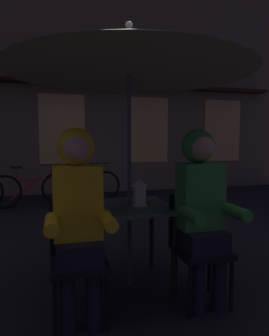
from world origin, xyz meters
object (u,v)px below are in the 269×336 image
Objects in this scene: chair_left at (78,252)px; chair_right at (197,241)px; bicycle_third at (82,186)px; person_right_hooded at (201,199)px; lantern at (139,192)px; bicycle_second at (32,189)px; book at (140,201)px; person_left_hooded at (78,206)px; patio_umbrella at (129,52)px; cafe_table at (129,216)px.

chair_right is at bearing 0.00° from chair_left.
bicycle_third is at bearing 84.66° from chair_left.
chair_right is 0.62× the size of person_right_hooded.
lantern is 0.14× the size of bicycle_second.
bicycle_second is 8.24× the size of book.
person_left_hooded reaches higher than book.
patio_umbrella reaches higher than person_left_hooded.
person_right_hooded is at bearing 0.00° from person_left_hooded.
person_left_hooded is (-0.48, -0.43, 0.21)m from cafe_table.
bicycle_second is 3.89m from book.
chair_left is 1.00× the size of chair_right.
cafe_table is at bearing 143.70° from lantern.
lantern reaches higher than chair_right.
patio_umbrella is at bearing 0.00° from cafe_table.
lantern is at bearing 137.51° from person_right_hooded.
person_left_hooded is at bearing -90.00° from chair_left.
person_left_hooded is at bearing 180.00° from person_right_hooded.
bicycle_second is (-0.61, 4.14, -0.14)m from chair_left.
book is (-0.35, 0.47, 0.26)m from chair_right.
patio_umbrella is at bearing 142.45° from chair_right.
patio_umbrella is 1.37m from person_right_hooded.
person_right_hooded reaches higher than bicycle_third.
book is (0.61, 0.47, 0.26)m from chair_left.
cafe_table is 0.20m from book.
lantern is 0.17× the size of person_right_hooded.
cafe_table is 0.53× the size of person_left_hooded.
chair_right reaches higher than cafe_table.
lantern is 1.16× the size of book.
person_right_hooded is (0.00, -0.06, 0.36)m from chair_right.
person_right_hooded is at bearing -90.00° from chair_right.
person_right_hooded is at bearing -41.57° from cafe_table.
patio_umbrella is 4.29m from bicycle_second.
patio_umbrella is 1.37× the size of bicycle_third.
person_left_hooded is 7.00× the size of book.
book is at bearing 39.59° from cafe_table.
person_right_hooded is (0.40, -0.37, -0.01)m from lantern.
person_left_hooded is at bearing -146.45° from lantern.
cafe_table is 3.95m from bicycle_third.
person_left_hooded is 4.27m from bicycle_second.
person_right_hooded reaches higher than bicycle_second.
person_left_hooded is (-0.56, -0.37, -0.01)m from lantern.
person_right_hooded is 4.43m from bicycle_third.
lantern is at bearing -36.30° from cafe_table.
patio_umbrella reaches higher than chair_right.
bicycle_second is (-1.09, 3.77, -0.29)m from cafe_table.
patio_umbrella is at bearing -142.35° from book.
bicycle_second is at bearing 106.11° from cafe_table.
patio_umbrella is 1.68m from chair_left.
person_left_hooded reaches higher than cafe_table.
person_left_hooded is at bearing -176.61° from chair_right.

